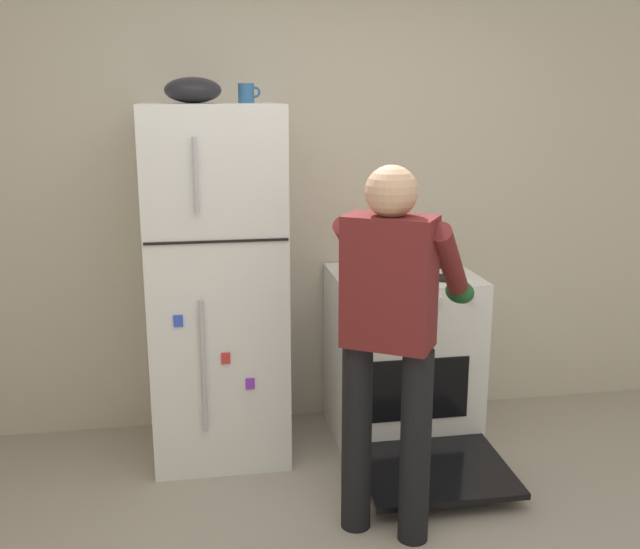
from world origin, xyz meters
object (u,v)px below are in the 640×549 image
at_px(pepper_mill, 445,249).
at_px(person_cook, 391,320).
at_px(coffee_mug, 247,93).
at_px(stove_range, 402,357).
at_px(refrigerator, 216,284).
at_px(red_pot, 377,266).
at_px(mixing_bowl, 193,90).

bearing_deg(pepper_mill, person_cook, -119.05).
distance_m(coffee_mug, pepper_mill, 1.42).
xyz_separation_m(stove_range, coffee_mug, (-0.82, 0.07, 1.41)).
xyz_separation_m(refrigerator, person_cook, (0.68, -0.91, 0.05)).
bearing_deg(red_pot, stove_range, 11.29).
relative_size(red_pot, mixing_bowl, 1.35).
bearing_deg(mixing_bowl, stove_range, -0.96).
height_order(person_cook, coffee_mug, coffee_mug).
relative_size(stove_range, mixing_bowl, 4.48).
relative_size(person_cook, coffee_mug, 14.28).
bearing_deg(red_pot, refrigerator, 176.61).
height_order(refrigerator, pepper_mill, refrigerator).
bearing_deg(red_pot, mixing_bowl, 176.89).
bearing_deg(coffee_mug, refrigerator, -164.60).
relative_size(person_cook, mixing_bowl, 5.82).
relative_size(person_cook, red_pot, 4.30).
distance_m(red_pot, pepper_mill, 0.52).
height_order(stove_range, red_pot, red_pot).
height_order(stove_range, mixing_bowl, mixing_bowl).
distance_m(refrigerator, stove_range, 1.10).
bearing_deg(refrigerator, person_cook, -52.96).
height_order(red_pot, mixing_bowl, mixing_bowl).
bearing_deg(mixing_bowl, pepper_mill, 8.25).
bearing_deg(refrigerator, red_pot, -3.39).
bearing_deg(mixing_bowl, red_pot, -3.11).
bearing_deg(red_pot, person_cook, -100.25).
distance_m(refrigerator, mixing_bowl, 0.97).
xyz_separation_m(stove_range, pepper_mill, (0.30, 0.22, 0.55)).
height_order(stove_range, coffee_mug, coffee_mug).
bearing_deg(mixing_bowl, refrigerator, -0.22).
distance_m(stove_range, pepper_mill, 0.67).
bearing_deg(coffee_mug, person_cook, -62.33).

